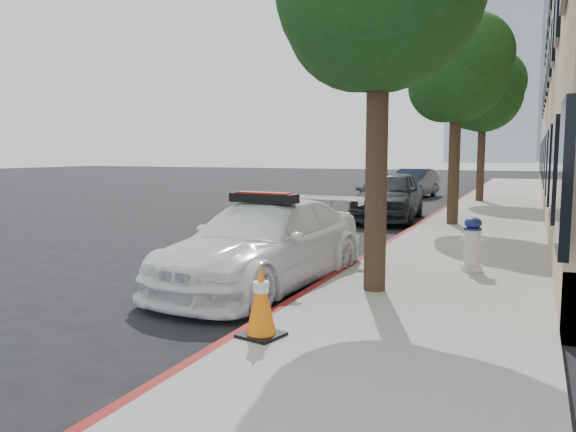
# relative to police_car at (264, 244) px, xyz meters

# --- Properties ---
(ground) EXTENTS (120.00, 120.00, 0.00)m
(ground) POSITION_rel_police_car_xyz_m (-1.10, 1.83, -0.66)
(ground) COLOR black
(ground) RESTS_ON ground
(sidewalk) EXTENTS (3.20, 50.00, 0.15)m
(sidewalk) POSITION_rel_police_car_xyz_m (2.50, 11.83, -0.58)
(sidewalk) COLOR gray
(sidewalk) RESTS_ON ground
(curb_strip) EXTENTS (0.12, 50.00, 0.15)m
(curb_strip) POSITION_rel_police_car_xyz_m (0.96, 11.83, -0.58)
(curb_strip) COLOR maroon
(curb_strip) RESTS_ON ground
(tower_left) EXTENTS (18.00, 14.00, 60.00)m
(tower_left) POSITION_rel_police_car_xyz_m (-5.10, 121.83, 29.34)
(tower_left) COLOR #9EA8B7
(tower_left) RESTS_ON ground
(tower_right) EXTENTS (14.00, 14.00, 44.00)m
(tower_right) POSITION_rel_police_car_xyz_m (7.90, 136.83, 21.34)
(tower_right) COLOR #9EA8B7
(tower_right) RESTS_ON ground
(tree_mid) EXTENTS (2.77, 2.64, 5.43)m
(tree_mid) POSITION_rel_police_car_xyz_m (1.83, 7.81, 3.50)
(tree_mid) COLOR black
(tree_mid) RESTS_ON sidewalk
(tree_far) EXTENTS (3.10, 3.00, 5.81)m
(tree_far) POSITION_rel_police_car_xyz_m (1.83, 15.81, 3.73)
(tree_far) COLOR black
(tree_far) RESTS_ON sidewalk
(police_car) EXTENTS (2.23, 4.64, 1.45)m
(police_car) POSITION_rel_police_car_xyz_m (0.00, 0.00, 0.00)
(police_car) COLOR white
(police_car) RESTS_ON ground
(parked_car_mid) EXTENTS (2.22, 4.64, 1.53)m
(parked_car_mid) POSITION_rel_police_car_xyz_m (-0.25, 9.07, 0.11)
(parked_car_mid) COLOR #212429
(parked_car_mid) RESTS_ON ground
(parked_car_far) EXTENTS (1.79, 4.12, 1.32)m
(parked_car_far) POSITION_rel_police_car_xyz_m (-1.30, 18.17, 0.00)
(parked_car_far) COLOR #141E32
(parked_car_far) RESTS_ON ground
(fire_hydrant) EXTENTS (0.37, 0.34, 0.88)m
(fire_hydrant) POSITION_rel_police_car_xyz_m (2.91, 1.68, -0.08)
(fire_hydrant) COLOR silver
(fire_hydrant) RESTS_ON sidewalk
(traffic_cone) EXTENTS (0.48, 0.48, 0.77)m
(traffic_cone) POSITION_rel_police_car_xyz_m (1.25, -2.61, -0.12)
(traffic_cone) COLOR black
(traffic_cone) RESTS_ON sidewalk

